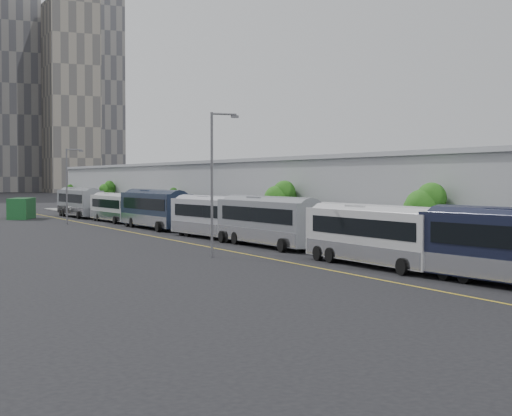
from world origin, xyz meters
TOP-DOWN VIEW (x-y plane):
  - sidewalk at (9.00, 55.00)m, footprint 10.00×170.00m
  - lane_line at (-1.50, 55.00)m, footprint 0.12×160.00m
  - depot at (12.99, 55.00)m, footprint 12.45×160.40m
  - bus_2 at (1.99, 33.85)m, footprint 2.83×12.65m
  - bus_3 at (2.77, 49.90)m, footprint 3.06×13.38m
  - bus_4 at (2.50, 60.10)m, footprint 3.65×12.98m
  - bus_5 at (2.38, 75.99)m, footprint 3.27×14.09m
  - bus_6 at (2.38, 91.18)m, footprint 2.84×12.05m
  - bus_7 at (1.74, 105.80)m, footprint 3.10×13.80m
  - tree_1 at (5.47, 33.78)m, footprint 2.66×2.66m
  - tree_2 at (5.47, 53.40)m, footprint 2.65×2.65m
  - tree_3 at (6.16, 81.75)m, footprint 1.28×1.28m
  - tree_4 at (5.85, 106.77)m, footprint 1.91×1.91m
  - tree_5 at (6.06, 130.94)m, footprint 1.47×1.47m
  - street_lamp_near at (-4.35, 43.85)m, footprint 2.04×0.22m
  - street_lamp_far at (-3.70, 88.96)m, footprint 2.04×0.22m
  - shipping_container at (-6.19, 104.81)m, footprint 4.74×7.00m
  - suv at (-3.71, 121.42)m, footprint 2.60×5.23m

SIDE VIEW (x-z plane):
  - lane_line at x=-1.50m, z-range 0.00..0.02m
  - sidewalk at x=9.00m, z-range 0.00..0.12m
  - suv at x=-3.71m, z-range 0.00..1.43m
  - shipping_container at x=-6.19m, z-range 0.00..2.73m
  - bus_6 at x=2.38m, z-range -0.27..3.23m
  - bus_2 at x=1.99m, z-range -0.29..3.40m
  - bus_4 at x=2.50m, z-range -0.29..3.45m
  - bus_3 at x=2.77m, z-range -0.30..3.59m
  - bus_7 at x=1.74m, z-range -0.31..3.70m
  - bus_5 at x=2.38m, z-range -0.32..3.78m
  - tree_3 at x=6.16m, z-range 1.18..4.96m
  - tree_5 at x=6.06m, z-range 1.15..5.03m
  - depot at x=12.99m, z-range -0.09..7.11m
  - tree_1 at x=5.47m, z-range 1.15..6.14m
  - tree_4 at x=5.85m, z-range 1.36..6.04m
  - tree_2 at x=5.47m, z-range 1.19..6.24m
  - street_lamp_far at x=-3.70m, z-range 0.69..9.43m
  - street_lamp_near at x=-4.35m, z-range 0.70..10.49m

